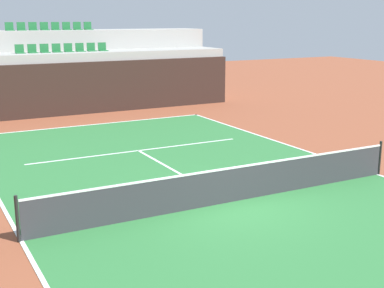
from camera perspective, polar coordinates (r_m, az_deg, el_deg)
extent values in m
plane|color=brown|center=(14.44, 4.11, -6.22)|extent=(80.00, 80.00, 0.00)
cube|color=#2D7238|center=(14.44, 4.11, -6.20)|extent=(11.00, 24.00, 0.01)
cube|color=white|center=(25.01, -10.61, 2.04)|extent=(11.00, 0.10, 0.00)
cube|color=white|center=(12.59, -17.72, -9.83)|extent=(0.10, 24.00, 0.00)
cube|color=white|center=(17.83, 19.14, -3.08)|extent=(0.10, 24.00, 0.00)
cube|color=white|center=(19.91, -5.73, -0.70)|extent=(8.26, 0.10, 0.00)
cube|color=white|center=(17.09, -1.61, -3.01)|extent=(0.10, 6.40, 0.00)
cube|color=black|center=(27.64, -12.63, 5.75)|extent=(17.83, 0.30, 2.62)
cube|color=#9E9E99|center=(28.91, -13.39, 6.47)|extent=(17.83, 2.40, 3.06)
cube|color=#9E9E99|center=(31.17, -14.60, 7.87)|extent=(17.83, 2.40, 4.12)
cube|color=#1E6633|center=(28.30, -17.83, 9.22)|extent=(0.44, 0.44, 0.04)
cube|color=#1E6633|center=(28.49, -17.93, 9.68)|extent=(0.44, 0.04, 0.40)
cube|color=#1E6633|center=(28.42, -16.59, 9.31)|extent=(0.44, 0.44, 0.04)
cube|color=#1E6633|center=(28.61, -16.71, 9.77)|extent=(0.44, 0.04, 0.40)
cube|color=#1E6633|center=(28.55, -15.37, 9.41)|extent=(0.44, 0.44, 0.04)
cube|color=#1E6633|center=(28.74, -15.49, 9.86)|extent=(0.44, 0.04, 0.40)
cube|color=#1E6633|center=(28.70, -14.16, 9.50)|extent=(0.44, 0.44, 0.04)
cube|color=#1E6633|center=(28.88, -14.28, 9.95)|extent=(0.44, 0.04, 0.40)
cube|color=#1E6633|center=(28.85, -12.96, 9.58)|extent=(0.44, 0.44, 0.04)
cube|color=#1E6633|center=(29.03, -13.09, 10.03)|extent=(0.44, 0.04, 0.40)
cube|color=#1E6633|center=(29.02, -11.77, 9.66)|extent=(0.44, 0.44, 0.04)
cube|color=#1E6633|center=(29.20, -11.90, 10.11)|extent=(0.44, 0.04, 0.40)
cube|color=#1E6633|center=(29.20, -10.59, 9.73)|extent=(0.44, 0.44, 0.04)
cube|color=#1E6633|center=(29.38, -10.73, 10.18)|extent=(0.44, 0.04, 0.40)
cube|color=#1E6633|center=(29.40, -9.44, 9.80)|extent=(0.44, 0.44, 0.04)
cube|color=#1E6633|center=(29.57, -9.58, 10.24)|extent=(0.44, 0.04, 0.40)
cube|color=#1E6633|center=(30.62, -18.82, 11.40)|extent=(0.44, 0.44, 0.04)
cube|color=#1E6633|center=(30.81, -18.92, 11.82)|extent=(0.44, 0.04, 0.40)
cube|color=#1E6633|center=(30.73, -17.67, 11.49)|extent=(0.44, 0.44, 0.04)
cube|color=#1E6633|center=(30.92, -17.77, 11.90)|extent=(0.44, 0.04, 0.40)
cube|color=#1E6633|center=(30.85, -16.53, 11.57)|extent=(0.44, 0.44, 0.04)
cube|color=#1E6633|center=(31.04, -16.63, 11.98)|extent=(0.44, 0.04, 0.40)
cube|color=#1E6633|center=(30.98, -15.39, 11.65)|extent=(0.44, 0.44, 0.04)
cube|color=#1E6633|center=(31.18, -15.50, 12.06)|extent=(0.44, 0.04, 0.40)
cube|color=#1E6633|center=(31.13, -14.26, 11.72)|extent=(0.44, 0.44, 0.04)
cube|color=#1E6633|center=(31.32, -14.38, 12.13)|extent=(0.44, 0.04, 0.40)
cube|color=#1E6633|center=(31.29, -13.15, 11.79)|extent=(0.44, 0.44, 0.04)
cube|color=#1E6633|center=(31.47, -13.27, 12.19)|extent=(0.44, 0.04, 0.40)
cube|color=#1E6633|center=(31.45, -12.04, 11.85)|extent=(0.44, 0.44, 0.04)
cube|color=#1E6633|center=(31.64, -12.17, 12.25)|extent=(0.44, 0.04, 0.40)
cube|color=#1E6633|center=(31.63, -10.95, 11.91)|extent=(0.44, 0.44, 0.04)
cube|color=#1E6633|center=(31.82, -11.08, 12.31)|extent=(0.44, 0.04, 0.40)
cylinder|color=black|center=(12.39, -18.12, -7.59)|extent=(0.08, 0.08, 1.07)
cylinder|color=black|center=(17.73, 19.38, -1.40)|extent=(0.08, 0.08, 1.07)
cube|color=#333338|center=(14.29, 4.14, -4.45)|extent=(10.90, 0.02, 0.92)
cube|color=white|center=(14.15, 4.18, -2.58)|extent=(10.90, 0.04, 0.05)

